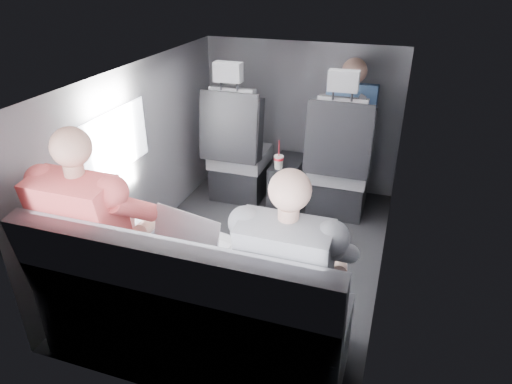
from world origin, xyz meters
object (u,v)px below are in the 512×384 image
(passenger_rear_right, at_px, (292,277))
(passenger_rear_left, at_px, (102,234))
(rear_bench, at_px, (191,318))
(passenger_front_right, at_px, (350,120))
(front_seat_left, at_px, (238,157))
(front_seat_right, at_px, (339,170))
(laptop_black, at_px, (300,256))
(laptop_silver, at_px, (196,241))
(laptop_white, at_px, (117,224))
(center_console, at_px, (287,182))
(soda_cup, at_px, (279,162))

(passenger_rear_right, bearing_deg, passenger_rear_left, -179.95)
(passenger_rear_left, bearing_deg, rear_bench, -9.73)
(passenger_front_right, bearing_deg, front_seat_left, -164.36)
(front_seat_right, xyz_separation_m, laptop_black, (0.05, -1.63, 0.23))
(rear_bench, distance_m, laptop_silver, 0.40)
(passenger_front_right, bearing_deg, laptop_silver, -105.09)
(laptop_black, bearing_deg, laptop_silver, -174.01)
(laptop_white, bearing_deg, rear_bench, -23.63)
(front_seat_right, height_order, passenger_front_right, passenger_front_right)
(passenger_rear_left, distance_m, passenger_front_right, 2.31)
(front_seat_right, relative_size, passenger_rear_right, 1.02)
(laptop_silver, bearing_deg, laptop_black, 5.99)
(center_console, relative_size, passenger_rear_left, 0.37)
(front_seat_left, relative_size, laptop_black, 4.01)
(front_seat_right, height_order, laptop_black, front_seat_right)
(front_seat_left, xyz_separation_m, passenger_rear_right, (0.96, -1.81, 0.23))
(front_seat_right, distance_m, soda_cup, 0.51)
(passenger_rear_right, bearing_deg, laptop_white, 172.04)
(front_seat_right, bearing_deg, laptop_white, -121.28)
(front_seat_left, relative_size, center_console, 2.64)
(front_seat_right, xyz_separation_m, laptop_silver, (-0.50, -1.69, 0.24))
(front_seat_left, relative_size, soda_cup, 5.03)
(front_seat_right, xyz_separation_m, center_console, (-0.45, 0.04, -0.20))
(laptop_white, xyz_separation_m, passenger_front_right, (1.03, 1.92, 0.12))
(passenger_rear_left, height_order, passenger_rear_right, passenger_rear_left)
(soda_cup, xyz_separation_m, passenger_front_right, (0.51, 0.38, 0.29))
(rear_bench, distance_m, laptop_white, 0.69)
(laptop_black, height_order, passenger_front_right, passenger_front_right)
(passenger_front_right, bearing_deg, front_seat_right, -94.73)
(front_seat_left, distance_m, soda_cup, 0.44)
(center_console, xyz_separation_m, passenger_front_right, (0.47, 0.22, 0.55))
(laptop_black, bearing_deg, front_seat_left, 120.37)
(laptop_white, relative_size, passenger_rear_right, 0.32)
(front_seat_left, height_order, passenger_front_right, passenger_front_right)
(laptop_white, distance_m, laptop_silver, 0.51)
(passenger_front_right, bearing_deg, laptop_white, -118.23)
(passenger_rear_left, xyz_separation_m, passenger_rear_right, (1.06, 0.00, -0.02))
(soda_cup, bearing_deg, passenger_rear_right, -72.00)
(front_seat_right, distance_m, laptop_white, 1.95)
(soda_cup, height_order, laptop_silver, laptop_silver)
(rear_bench, xyz_separation_m, laptop_white, (-0.56, 0.24, 0.32))
(rear_bench, bearing_deg, laptop_white, 156.37)
(soda_cup, distance_m, passenger_rear_right, 1.77)
(front_seat_left, bearing_deg, laptop_silver, -76.74)
(laptop_white, relative_size, passenger_rear_left, 0.31)
(passenger_front_right, bearing_deg, passenger_rear_right, -88.98)
(passenger_rear_right, bearing_deg, laptop_silver, 167.79)
(center_console, xyz_separation_m, rear_bench, (-0.00, -1.94, 0.11))
(center_console, relative_size, passenger_rear_right, 0.39)
(front_seat_right, height_order, center_console, front_seat_right)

